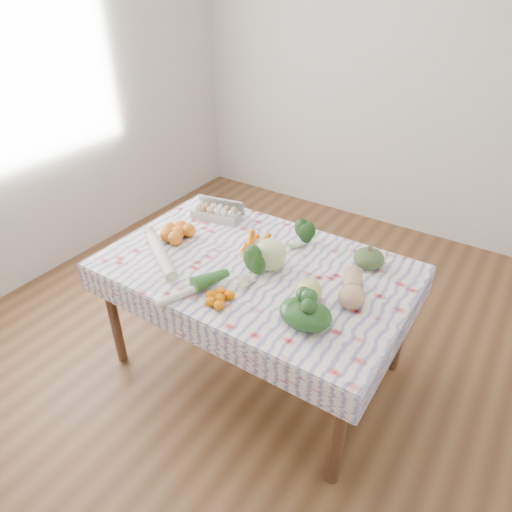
# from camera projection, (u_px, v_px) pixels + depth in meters

# --- Properties ---
(ground) EXTENTS (4.50, 4.50, 0.00)m
(ground) POSITION_uv_depth(u_px,v_px,m) (256.00, 363.00, 2.92)
(ground) COLOR brown
(ground) RESTS_ON ground
(wall_back) EXTENTS (4.00, 0.04, 2.80)m
(wall_back) POSITION_uv_depth(u_px,v_px,m) (407.00, 71.00, 3.72)
(wall_back) COLOR silver
(wall_back) RESTS_ON ground
(dining_table) EXTENTS (1.60, 1.00, 0.75)m
(dining_table) POSITION_uv_depth(u_px,v_px,m) (256.00, 277.00, 2.54)
(dining_table) COLOR brown
(dining_table) RESTS_ON ground
(tablecloth) EXTENTS (1.66, 1.06, 0.01)m
(tablecloth) POSITION_uv_depth(u_px,v_px,m) (256.00, 266.00, 2.50)
(tablecloth) COLOR white
(tablecloth) RESTS_ON dining_table
(egg_carton) EXTENTS (0.33, 0.18, 0.08)m
(egg_carton) POSITION_uv_depth(u_px,v_px,m) (216.00, 213.00, 2.91)
(egg_carton) COLOR #B1B1AC
(egg_carton) RESTS_ON tablecloth
(carrot_bunch) EXTENTS (0.29, 0.27, 0.04)m
(carrot_bunch) POSITION_uv_depth(u_px,v_px,m) (251.00, 246.00, 2.62)
(carrot_bunch) COLOR orange
(carrot_bunch) RESTS_ON tablecloth
(kale_bunch) EXTENTS (0.17, 0.16, 0.12)m
(kale_bunch) POSITION_uv_depth(u_px,v_px,m) (304.00, 236.00, 2.64)
(kale_bunch) COLOR #1A3B14
(kale_bunch) RESTS_ON tablecloth
(kabocha_squash) EXTENTS (0.19, 0.19, 0.11)m
(kabocha_squash) POSITION_uv_depth(u_px,v_px,m) (369.00, 258.00, 2.45)
(kabocha_squash) COLOR #40592B
(kabocha_squash) RESTS_ON tablecloth
(cabbage) EXTENTS (0.23, 0.23, 0.17)m
(cabbage) POSITION_uv_depth(u_px,v_px,m) (270.00, 255.00, 2.42)
(cabbage) COLOR #BED488
(cabbage) RESTS_ON tablecloth
(butternut_squash) EXTENTS (0.21, 0.30, 0.13)m
(butternut_squash) POSITION_uv_depth(u_px,v_px,m) (352.00, 286.00, 2.23)
(butternut_squash) COLOR tan
(butternut_squash) RESTS_ON tablecloth
(orange_cluster) EXTENTS (0.28, 0.28, 0.09)m
(orange_cluster) POSITION_uv_depth(u_px,v_px,m) (178.00, 232.00, 2.71)
(orange_cluster) COLOR orange
(orange_cluster) RESTS_ON tablecloth
(broccoli) EXTENTS (0.17, 0.17, 0.11)m
(broccoli) POSITION_uv_depth(u_px,v_px,m) (251.00, 271.00, 2.36)
(broccoli) COLOR #214B18
(broccoli) RESTS_ON tablecloth
(mandarin_cluster) EXTENTS (0.19, 0.19, 0.05)m
(mandarin_cluster) POSITION_uv_depth(u_px,v_px,m) (220.00, 298.00, 2.21)
(mandarin_cluster) COLOR orange
(mandarin_cluster) RESTS_ON tablecloth
(grapefruit) EXTENTS (0.14, 0.14, 0.13)m
(grapefruit) POSITION_uv_depth(u_px,v_px,m) (309.00, 291.00, 2.20)
(grapefruit) COLOR #DAD768
(grapefruit) RESTS_ON tablecloth
(spinach_bag) EXTENTS (0.29, 0.25, 0.11)m
(spinach_bag) POSITION_uv_depth(u_px,v_px,m) (305.00, 314.00, 2.07)
(spinach_bag) COLOR #173815
(spinach_bag) RESTS_ON tablecloth
(daikon) EXTENTS (0.43, 0.31, 0.07)m
(daikon) POSITION_uv_depth(u_px,v_px,m) (161.00, 255.00, 2.52)
(daikon) COLOR beige
(daikon) RESTS_ON tablecloth
(leek) EXTENTS (0.19, 0.38, 0.04)m
(leek) POSITION_uv_depth(u_px,v_px,m) (192.00, 290.00, 2.27)
(leek) COLOR silver
(leek) RESTS_ON tablecloth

